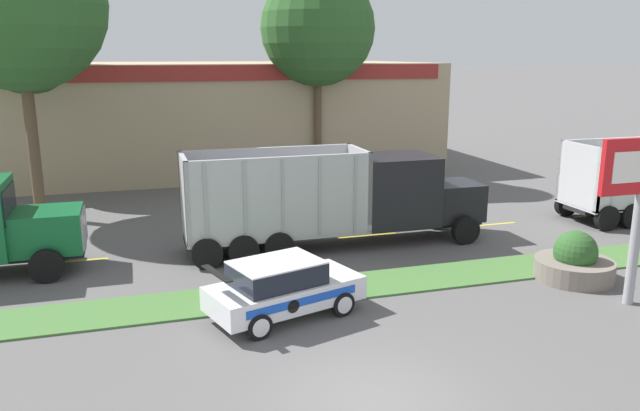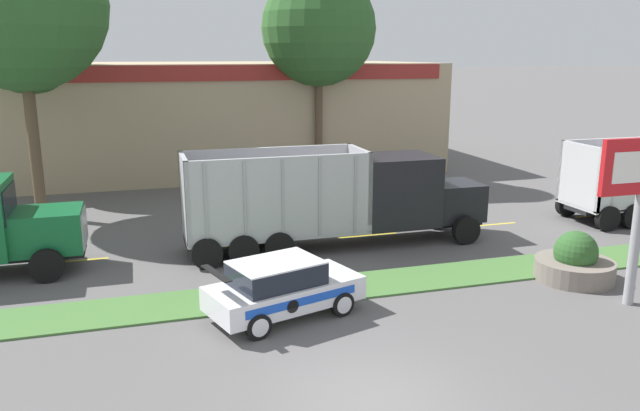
{
  "view_description": "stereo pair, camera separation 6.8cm",
  "coord_description": "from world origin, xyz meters",
  "views": [
    {
      "loc": [
        -4.34,
        -10.57,
        6.88
      ],
      "look_at": [
        1.25,
        7.93,
        2.17
      ],
      "focal_mm": 35.0,
      "sensor_mm": 36.0,
      "label": 1
    },
    {
      "loc": [
        -4.28,
        -10.59,
        6.88
      ],
      "look_at": [
        1.25,
        7.93,
        2.17
      ],
      "focal_mm": 35.0,
      "sensor_mm": 36.0,
      "label": 2
    }
  ],
  "objects": [
    {
      "name": "centre_line_7",
      "position": [
        14.96,
        11.19,
        0.0
      ],
      "size": [
        2.4,
        0.14,
        0.01
      ],
      "primitive_type": "cube",
      "color": "yellow",
      "rests_on": "ground_plane"
    },
    {
      "name": "rally_car",
      "position": [
        -0.78,
        4.67,
        0.82
      ],
      "size": [
        4.47,
        2.96,
        1.61
      ],
      "color": "white",
      "rests_on": "ground_plane"
    },
    {
      "name": "centre_line_4",
      "position": [
        -1.24,
        11.19,
        0.0
      ],
      "size": [
        2.4,
        0.14,
        0.01
      ],
      "primitive_type": "cube",
      "color": "yellow",
      "rests_on": "ground_plane"
    },
    {
      "name": "store_building_backdrop",
      "position": [
        -3.58,
        28.47,
        3.18
      ],
      "size": [
        34.26,
        12.1,
        6.35
      ],
      "color": "tan",
      "rests_on": "ground_plane"
    },
    {
      "name": "tree_behind_centre",
      "position": [
        -8.88,
        23.44,
        7.78
      ],
      "size": [
        5.07,
        5.07,
        11.1
      ],
      "color": "brown",
      "rests_on": "ground_plane"
    },
    {
      "name": "tree_behind_right",
      "position": [
        5.44,
        22.19,
        8.8
      ],
      "size": [
        6.09,
        6.09,
        12.76
      ],
      "color": "brown",
      "rests_on": "ground_plane"
    },
    {
      "name": "centre_line_5",
      "position": [
        4.16,
        11.19,
        0.0
      ],
      "size": [
        2.4,
        0.14,
        0.01
      ],
      "primitive_type": "cube",
      "color": "yellow",
      "rests_on": "ground_plane"
    },
    {
      "name": "centre_line_6",
      "position": [
        9.56,
        11.19,
        0.0
      ],
      "size": [
        2.4,
        0.14,
        0.01
      ],
      "primitive_type": "cube",
      "color": "yellow",
      "rests_on": "ground_plane"
    },
    {
      "name": "stone_planter",
      "position": [
        8.61,
        4.81,
        0.54
      ],
      "size": [
        2.41,
        2.41,
        1.56
      ],
      "color": "slate",
      "rests_on": "ground_plane"
    },
    {
      "name": "dump_truck_mid",
      "position": [
        3.61,
        10.28,
        1.68
      ],
      "size": [
        11.17,
        2.63,
        3.59
      ],
      "color": "black",
      "rests_on": "ground_plane"
    },
    {
      "name": "centre_line_3",
      "position": [
        -6.64,
        11.19,
        0.0
      ],
      "size": [
        2.4,
        0.14,
        0.01
      ],
      "primitive_type": "cube",
      "color": "yellow",
      "rests_on": "ground_plane"
    },
    {
      "name": "grass_verge",
      "position": [
        0.0,
        6.16,
        0.03
      ],
      "size": [
        120.0,
        2.06,
        0.06
      ],
      "primitive_type": "cube",
      "color": "#477538",
      "rests_on": "ground_plane"
    },
    {
      "name": "ground_plane",
      "position": [
        0.0,
        0.0,
        0.0
      ],
      "size": [
        600.0,
        600.0,
        0.0
      ],
      "primitive_type": "plane",
      "color": "#5B5959"
    }
  ]
}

